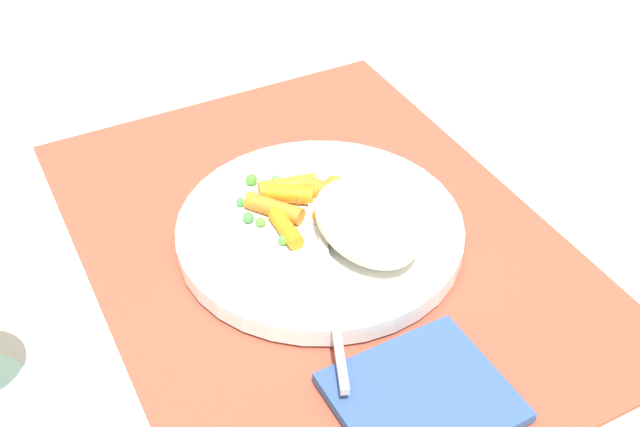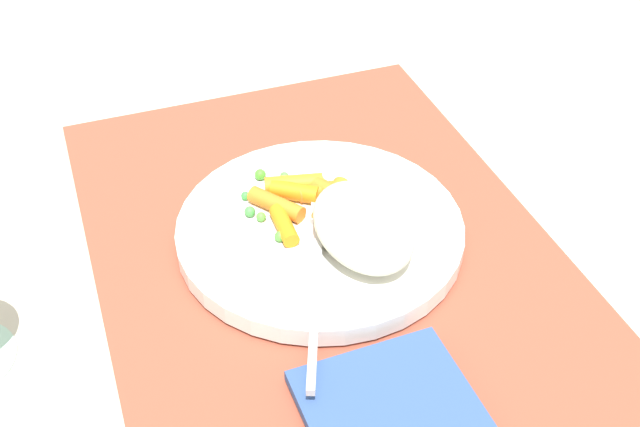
{
  "view_description": "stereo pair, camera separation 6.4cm",
  "coord_description": "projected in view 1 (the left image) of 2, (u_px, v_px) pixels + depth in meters",
  "views": [
    {
      "loc": [
        -0.44,
        0.23,
        0.44
      ],
      "look_at": [
        0.0,
        0.0,
        0.03
      ],
      "focal_mm": 44.93,
      "sensor_mm": 36.0,
      "label": 1
    },
    {
      "loc": [
        -0.46,
        0.17,
        0.44
      ],
      "look_at": [
        0.0,
        0.0,
        0.03
      ],
      "focal_mm": 44.93,
      "sensor_mm": 36.0,
      "label": 2
    }
  ],
  "objects": [
    {
      "name": "napkin",
      "position": [
        422.0,
        397.0,
        0.53
      ],
      "size": [
        0.1,
        0.11,
        0.01
      ],
      "primitive_type": "cube",
      "rotation": [
        0.0,
        0.0,
        0.02
      ],
      "color": "#33518C",
      "rests_on": "placemat"
    },
    {
      "name": "rice_mound",
      "position": [
        366.0,
        222.0,
        0.62
      ],
      "size": [
        0.11,
        0.07,
        0.04
      ],
      "primitive_type": "ellipsoid",
      "color": "beige",
      "rests_on": "plate"
    },
    {
      "name": "placemat",
      "position": [
        320.0,
        240.0,
        0.66
      ],
      "size": [
        0.49,
        0.36,
        0.01
      ],
      "primitive_type": "cube",
      "color": "#9E4733",
      "rests_on": "ground_plane"
    },
    {
      "name": "carrot_portion",
      "position": [
        303.0,
        199.0,
        0.66
      ],
      "size": [
        0.08,
        0.09,
        0.02
      ],
      "color": "orange",
      "rests_on": "plate"
    },
    {
      "name": "ground_plane",
      "position": [
        320.0,
        243.0,
        0.66
      ],
      "size": [
        2.4,
        2.4,
        0.0
      ],
      "primitive_type": "plane",
      "color": "beige"
    },
    {
      "name": "plate",
      "position": [
        320.0,
        230.0,
        0.65
      ],
      "size": [
        0.23,
        0.23,
        0.02
      ],
      "primitive_type": "cylinder",
      "color": "white",
      "rests_on": "placemat"
    },
    {
      "name": "pea_scatter",
      "position": [
        279.0,
        198.0,
        0.66
      ],
      "size": [
        0.09,
        0.09,
        0.01
      ],
      "color": "green",
      "rests_on": "plate"
    },
    {
      "name": "fork",
      "position": [
        325.0,
        256.0,
        0.61
      ],
      "size": [
        0.2,
        0.09,
        0.01
      ],
      "color": "#BABABA",
      "rests_on": "plate"
    }
  ]
}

